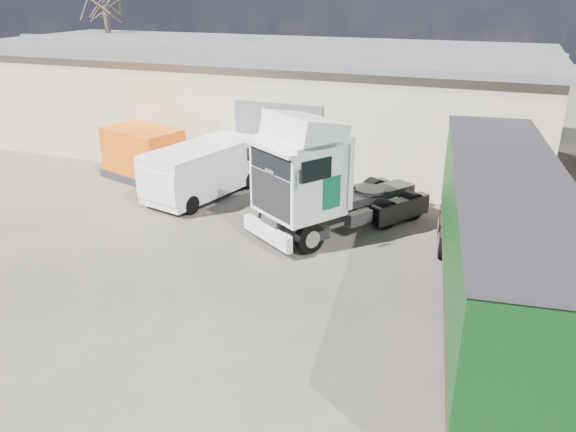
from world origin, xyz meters
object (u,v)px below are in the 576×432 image
(orange_skip, at_px, (144,157))
(box_trailer, at_px, (501,231))
(panel_van, at_px, (199,172))
(tractor_unit, at_px, (318,183))

(orange_skip, bearing_deg, box_trailer, -7.20)
(panel_van, xyz_separation_m, orange_skip, (-3.60, 1.34, -0.11))
(tractor_unit, height_order, panel_van, tractor_unit)
(tractor_unit, relative_size, orange_skip, 1.62)
(box_trailer, relative_size, orange_skip, 3.00)
(tractor_unit, bearing_deg, panel_van, -163.96)
(panel_van, distance_m, orange_skip, 3.84)
(orange_skip, bearing_deg, panel_van, -3.72)
(tractor_unit, height_order, box_trailer, tractor_unit)
(orange_skip, bearing_deg, tractor_unit, -1.87)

